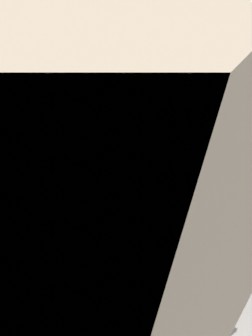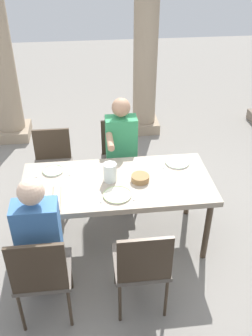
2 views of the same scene
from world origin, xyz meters
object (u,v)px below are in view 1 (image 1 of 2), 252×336
Objects in this scene: chair_mid_north at (16,264)px; plate_1 at (121,156)px; dining_table at (103,180)px; diner_woman_green at (228,158)px; chair_west_south at (235,165)px; chair_west_north at (130,315)px; diner_man_white at (33,226)px; chair_mid_south at (144,140)px; plate_0 at (169,216)px; plate_2 at (6,163)px; bread_basket at (77,159)px; water_pitcher at (109,166)px.

chair_mid_north reaches higher than plate_1.
diner_woman_green is at bearing -135.65° from dining_table.
chair_west_south reaches higher than dining_table.
chair_mid_north is at bearing 65.03° from chair_west_south.
plate_1 is (-0.02, -0.22, 0.08)m from dining_table.
diner_woman_green is at bearing 89.13° from chair_west_south.
chair_west_north is at bearing 90.00° from chair_west_south.
diner_man_white is (-0.00, -0.19, 0.16)m from chair_mid_north.
chair_west_north is 1.85m from chair_mid_south.
plate_0 is (0.06, -0.59, 0.26)m from chair_west_north.
bread_basket is (-0.42, -0.26, 0.02)m from plate_2.
dining_table is at bearing -158.75° from plate_2.
chair_mid_south reaches higher than dining_table.
bread_basket is at bearing -8.35° from water_pitcher.
plate_2 is (0.64, 0.25, 0.08)m from dining_table.
water_pitcher is at bearing 101.60° from chair_mid_south.
diner_woman_green is 5.14× the size of plate_1.
diner_man_white is 0.83m from plate_0.
chair_west_south is 1.03× the size of chair_mid_south.
plate_0 and plate_1 have the same top height.
diner_woman_green reaches higher than diner_man_white.
water_pitcher is at bearing -21.18° from plate_0.
plate_2 is (1.30, 0.90, 0.06)m from diner_woman_green.
diner_man_white is at bearing 59.11° from diner_woman_green.
plate_0 is at bearing 158.56° from dining_table.
chair_mid_south is 5.03× the size of water_pitcher.
diner_woman_green reaches higher than bread_basket.
diner_woman_green is 7.78× the size of bread_basket.
chair_west_south is 3.88× the size of plate_2.
diner_man_white is at bearing 90.12° from chair_mid_south.
chair_mid_north is at bearing 89.09° from diner_man_white.
chair_west_south is at bearing -128.41° from dining_table.
chair_west_north is 0.82m from diner_man_white.
plate_1 is 0.26m from water_pitcher.
water_pitcher is (-0.18, 0.86, 0.30)m from chair_mid_south.
plate_1 is at bearing -97.27° from chair_mid_north.
chair_mid_south is 5.41× the size of bread_basket.
dining_table is at bearing -99.82° from diner_man_white.
water_pitcher reaches higher than chair_mid_north.
dining_table is 2.12× the size of chair_west_north.
diner_woman_green reaches higher than plate_1.
chair_mid_north is 0.25m from diner_man_white.
chair_mid_south is (0.78, 0.00, -0.01)m from chair_west_south.
chair_west_south reaches higher than bread_basket.
diner_woman_green is 0.89m from plate_0.
chair_mid_south is at bearing -97.14° from bread_basket.
diner_woman_green reaches higher than chair_mid_north.
dining_table is at bearing -21.44° from plate_0.
diner_man_white is 0.66m from water_pitcher.
plate_0 is (-0.72, -0.60, 0.23)m from chair_mid_north.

